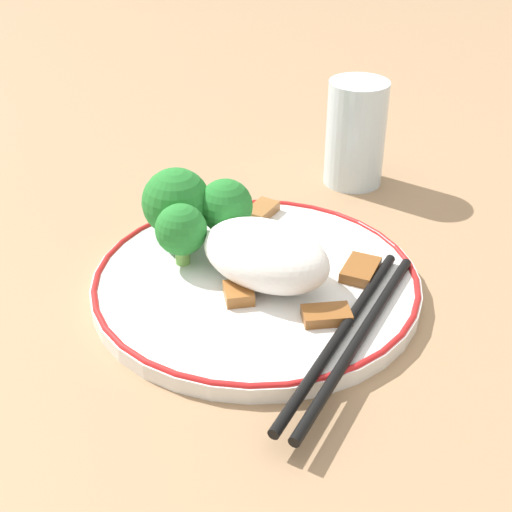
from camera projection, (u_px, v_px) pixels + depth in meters
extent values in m
plane|color=#9E7A56|center=(256.00, 290.00, 0.58)|extent=(3.00, 3.00, 0.00)
cylinder|color=white|center=(256.00, 283.00, 0.58)|extent=(0.27, 0.27, 0.01)
torus|color=red|center=(256.00, 277.00, 0.58)|extent=(0.26, 0.26, 0.01)
ellipsoid|color=white|center=(267.00, 254.00, 0.56)|extent=(0.11, 0.07, 0.05)
cylinder|color=#72AD4C|center=(226.00, 232.00, 0.62)|extent=(0.02, 0.02, 0.02)
sphere|color=#267A2D|center=(226.00, 206.00, 0.61)|extent=(0.05, 0.05, 0.05)
cylinder|color=#72AD4C|center=(178.00, 231.00, 0.62)|extent=(0.01, 0.01, 0.01)
sphere|color=#267A2D|center=(176.00, 202.00, 0.61)|extent=(0.06, 0.06, 0.06)
cylinder|color=#72AD4C|center=(183.00, 255.00, 0.59)|extent=(0.01, 0.01, 0.02)
sphere|color=#267A2D|center=(181.00, 229.00, 0.58)|extent=(0.04, 0.04, 0.04)
cube|color=#995B28|center=(239.00, 293.00, 0.55)|extent=(0.03, 0.03, 0.01)
cube|color=#9E6633|center=(262.00, 211.00, 0.66)|extent=(0.02, 0.04, 0.01)
cube|color=brown|center=(326.00, 315.00, 0.53)|extent=(0.04, 0.04, 0.01)
cube|color=brown|center=(360.00, 270.00, 0.58)|extent=(0.03, 0.04, 0.01)
cylinder|color=black|center=(359.00, 338.00, 0.50)|extent=(0.04, 0.22, 0.01)
cylinder|color=black|center=(341.00, 332.00, 0.51)|extent=(0.04, 0.22, 0.01)
cylinder|color=silver|center=(356.00, 133.00, 0.72)|extent=(0.06, 0.06, 0.11)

